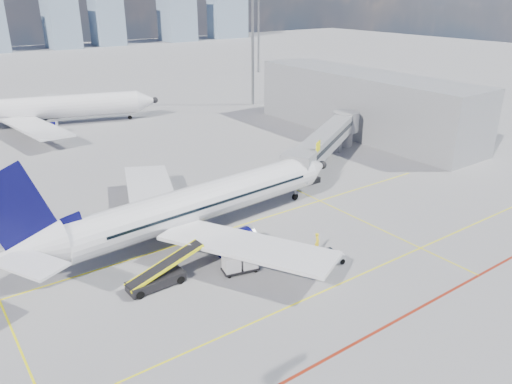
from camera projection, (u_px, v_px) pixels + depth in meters
ground at (264, 266)px, 44.02m from camera, size 420.00×420.00×0.00m
apron_markings at (287, 288)px, 40.76m from camera, size 90.00×35.12×0.01m
jet_bridge at (328, 139)px, 68.05m from camera, size 23.55×15.78×6.30m
terminal_block at (363, 103)px, 83.31m from camera, size 10.00×42.00×10.00m
floodlight_mast_ne at (253, 38)px, 100.79m from camera, size 3.20×0.61×25.45m
floodlight_mast_far at (259, 24)px, 141.70m from camera, size 3.20×0.61×25.45m
main_aircraft at (191, 206)px, 48.17m from camera, size 37.64×32.76×11.02m
second_aircraft at (36, 109)px, 87.47m from camera, size 41.28×35.32×12.29m
baggage_tug at (332, 257)px, 44.21m from camera, size 2.15×1.54×1.37m
cargo_dolly at (240, 262)px, 42.79m from camera, size 3.36×2.07×1.71m
belt_loader at (158, 278)px, 40.82m from camera, size 6.88×2.00×2.80m
ramp_worker at (317, 242)px, 46.09m from camera, size 0.77×0.84×1.94m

